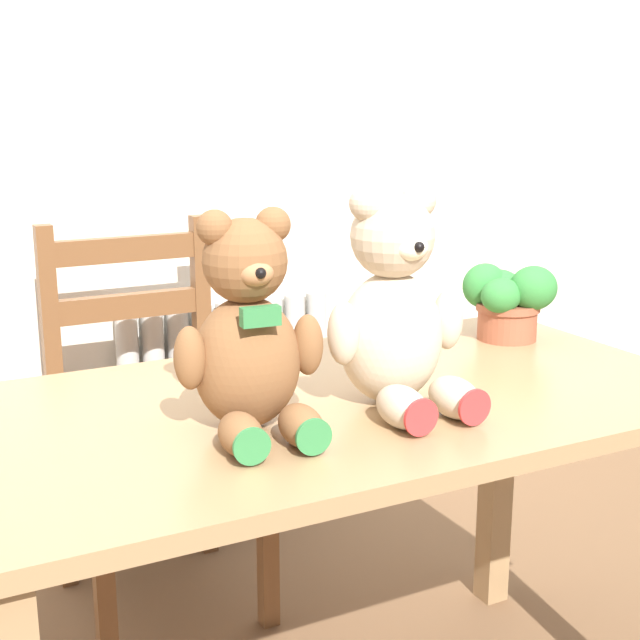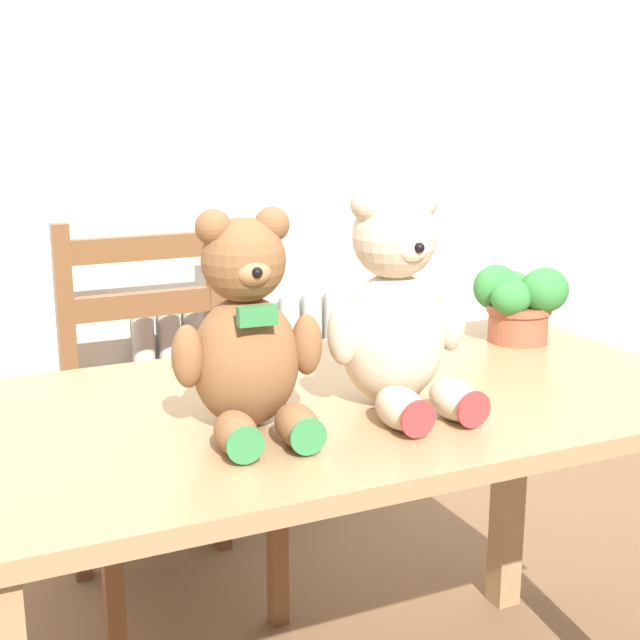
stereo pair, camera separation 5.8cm
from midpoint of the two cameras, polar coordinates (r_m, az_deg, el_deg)
The scene contains 7 objects.
wall_back at distance 2.44m, azimuth -12.01°, elevation 15.99°, with size 8.00×0.04×2.60m, color silver.
radiator at distance 2.59m, azimuth -6.49°, elevation -6.64°, with size 0.64×0.10×0.65m.
dining_table at distance 1.56m, azimuth 0.16°, elevation -8.66°, with size 1.29×0.70×0.71m.
wooden_chair_behind at distance 2.18m, azimuth -11.55°, elevation -6.40°, with size 0.42×0.44×0.92m.
teddy_bear_left at distance 1.34m, azimuth -5.81°, elevation -1.11°, with size 0.24×0.24×0.34m.
teddy_bear_right at distance 1.44m, azimuth 3.70°, elevation 0.50°, with size 0.25×0.24×0.36m.
potted_plant at distance 1.89m, azimuth 11.00°, elevation 1.41°, with size 0.17×0.18×0.16m.
Camera 1 is at (-0.69, -0.91, 1.19)m, focal length 50.00 mm.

